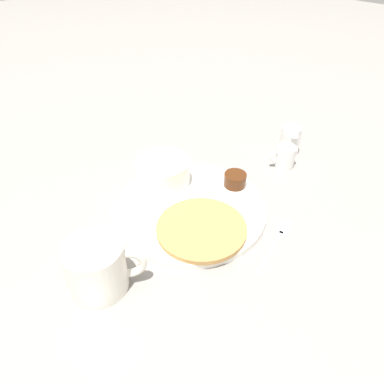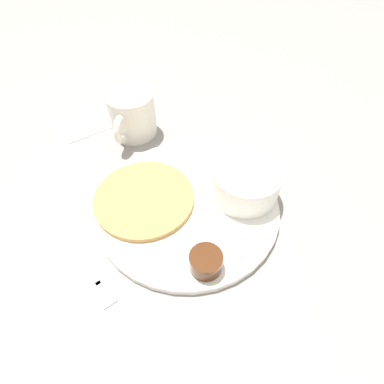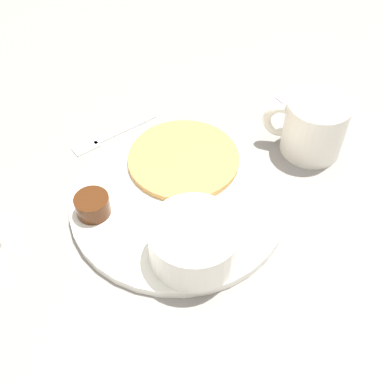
{
  "view_description": "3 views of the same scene",
  "coord_description": "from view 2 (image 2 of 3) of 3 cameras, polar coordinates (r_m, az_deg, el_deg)",
  "views": [
    {
      "loc": [
        0.35,
        -0.4,
        0.47
      ],
      "look_at": [
        0.01,
        -0.0,
        0.05
      ],
      "focal_mm": 35.0,
      "sensor_mm": 36.0,
      "label": 1
    },
    {
      "loc": [
        0.12,
        0.26,
        0.38
      ],
      "look_at": [
        -0.01,
        -0.01,
        0.03
      ],
      "focal_mm": 28.0,
      "sensor_mm": 36.0,
      "label": 2
    },
    {
      "loc": [
        -0.38,
        0.17,
        0.5
      ],
      "look_at": [
        -0.01,
        -0.01,
        0.03
      ],
      "focal_mm": 45.0,
      "sensor_mm": 36.0,
      "label": 3
    }
  ],
  "objects": [
    {
      "name": "ground_plane",
      "position": [
        0.48,
        -0.86,
        -2.95
      ],
      "size": [
        4.0,
        4.0,
        0.0
      ],
      "primitive_type": "plane",
      "color": "gray"
    },
    {
      "name": "plate",
      "position": [
        0.48,
        -0.86,
        -2.51
      ],
      "size": [
        0.29,
        0.29,
        0.01
      ],
      "color": "white",
      "rests_on": "ground_plane"
    },
    {
      "name": "pancake_stack",
      "position": [
        0.48,
        -9.11,
        -1.16
      ],
      "size": [
        0.16,
        0.16,
        0.01
      ],
      "color": "#B78447",
      "rests_on": "plate"
    },
    {
      "name": "bowl",
      "position": [
        0.47,
        10.14,
        2.05
      ],
      "size": [
        0.11,
        0.11,
        0.05
      ],
      "color": "white",
      "rests_on": "plate"
    },
    {
      "name": "syrup_cup",
      "position": [
        0.4,
        2.64,
        -13.12
      ],
      "size": [
        0.04,
        0.04,
        0.03
      ],
      "color": "#47230F",
      "rests_on": "plate"
    },
    {
      "name": "butter_ramekin",
      "position": [
        0.48,
        12.25,
        0.03
      ],
      "size": [
        0.05,
        0.05,
        0.05
      ],
      "color": "white",
      "rests_on": "plate"
    },
    {
      "name": "coffee_mug",
      "position": [
        0.6,
        -11.41,
        14.22
      ],
      "size": [
        0.1,
        0.1,
        0.08
      ],
      "color": "silver",
      "rests_on": "ground_plane"
    },
    {
      "name": "fork",
      "position": [
        0.44,
        -18.44,
        -14.45
      ],
      "size": [
        0.04,
        0.14,
        0.0
      ],
      "color": "silver",
      "rests_on": "ground_plane"
    },
    {
      "name": "napkin",
      "position": [
        0.67,
        -19.62,
        11.86
      ],
      "size": [
        0.1,
        0.08,
        0.0
      ],
      "color": "white",
      "rests_on": "ground_plane"
    }
  ]
}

